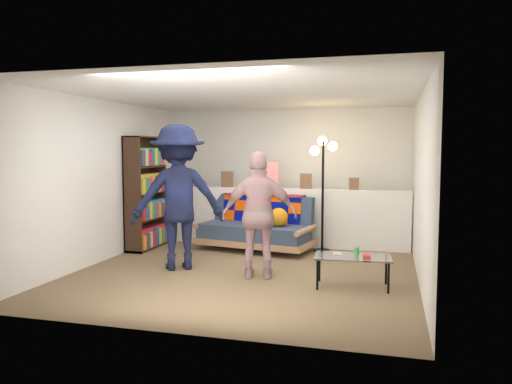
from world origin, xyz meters
TOP-DOWN VIEW (x-y plane):
  - ground at (0.00, 0.00)m, footprint 5.00×5.00m
  - room_shell at (0.00, 0.47)m, footprint 4.60×5.05m
  - half_wall_ledge at (0.00, 1.80)m, footprint 4.45×0.15m
  - ledge_decor at (-0.23, 1.78)m, footprint 2.97×0.02m
  - futon_sofa at (-0.24, 1.37)m, footprint 2.00×1.20m
  - bookshelf at (-2.08, 1.00)m, footprint 0.31×0.94m
  - coffee_table at (1.47, -0.52)m, footprint 0.95×0.57m
  - floor_lamp at (0.82, 1.54)m, footprint 0.44×0.37m
  - person_left at (-0.97, -0.17)m, footprint 1.50×1.30m
  - person_right at (0.26, -0.40)m, footprint 1.03×0.60m

SIDE VIEW (x-z plane):
  - ground at x=0.00m, z-range 0.00..0.00m
  - coffee_table at x=1.47m, z-range 0.12..0.59m
  - futon_sofa at x=-0.24m, z-range -0.03..0.78m
  - half_wall_ledge at x=0.00m, z-range 0.00..1.00m
  - person_right at x=0.26m, z-range 0.00..1.64m
  - bookshelf at x=-2.08m, z-range -0.06..1.82m
  - person_left at x=-0.97m, z-range 0.00..2.01m
  - ledge_decor at x=-0.23m, z-range 0.95..1.40m
  - floor_lamp at x=0.82m, z-range 0.39..2.27m
  - room_shell at x=0.00m, z-range 0.45..2.90m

